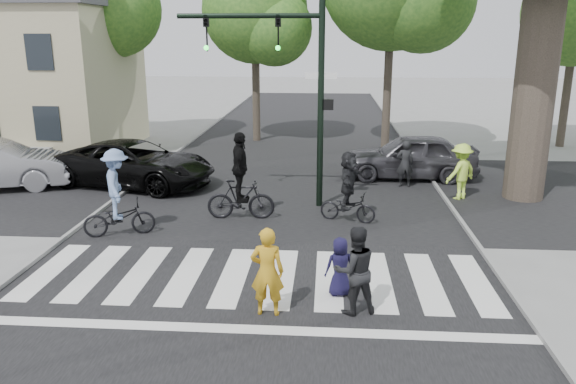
# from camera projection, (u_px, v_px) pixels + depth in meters

# --- Properties ---
(ground) EXTENTS (120.00, 120.00, 0.00)m
(ground) POSITION_uv_depth(u_px,v_px,m) (251.00, 298.00, 10.80)
(ground) COLOR gray
(ground) RESTS_ON ground
(road_stem) EXTENTS (10.00, 70.00, 0.01)m
(road_stem) POSITION_uv_depth(u_px,v_px,m) (275.00, 217.00, 15.60)
(road_stem) COLOR black
(road_stem) RESTS_ON ground
(road_cross) EXTENTS (70.00, 10.00, 0.01)m
(road_cross) POSITION_uv_depth(u_px,v_px,m) (284.00, 189.00, 18.49)
(road_cross) COLOR black
(road_cross) RESTS_ON ground
(curb_left) EXTENTS (0.10, 70.00, 0.10)m
(curb_left) POSITION_uv_depth(u_px,v_px,m) (99.00, 212.00, 15.94)
(curb_left) COLOR gray
(curb_left) RESTS_ON ground
(curb_right) EXTENTS (0.10, 70.00, 0.10)m
(curb_right) POSITION_uv_depth(u_px,v_px,m) (460.00, 220.00, 15.24)
(curb_right) COLOR gray
(curb_right) RESTS_ON ground
(crosswalk) EXTENTS (10.00, 3.85, 0.01)m
(crosswalk) POSITION_uv_depth(u_px,v_px,m) (255.00, 283.00, 11.43)
(crosswalk) COLOR silver
(crosswalk) RESTS_ON ground
(traffic_signal) EXTENTS (4.45, 0.29, 6.00)m
(traffic_signal) POSITION_uv_depth(u_px,v_px,m) (291.00, 72.00, 15.68)
(traffic_signal) COLOR black
(traffic_signal) RESTS_ON ground
(bg_tree_2) EXTENTS (5.04, 4.80, 8.40)m
(bg_tree_2) POSITION_uv_depth(u_px,v_px,m) (260.00, 15.00, 25.33)
(bg_tree_2) COLOR brown
(bg_tree_2) RESTS_ON ground
(house) EXTENTS (8.40, 8.10, 8.82)m
(house) POSITION_uv_depth(u_px,v_px,m) (27.00, 62.00, 24.00)
(house) COLOR beige
(house) RESTS_ON ground
(pedestrian_woman) EXTENTS (0.61, 0.40, 1.66)m
(pedestrian_woman) POSITION_uv_depth(u_px,v_px,m) (267.00, 272.00, 9.97)
(pedestrian_woman) COLOR gold
(pedestrian_woman) RESTS_ON ground
(pedestrian_child) EXTENTS (0.65, 0.50, 1.17)m
(pedestrian_child) POSITION_uv_depth(u_px,v_px,m) (340.00, 267.00, 10.79)
(pedestrian_child) COLOR black
(pedestrian_child) RESTS_ON ground
(pedestrian_adult) EXTENTS (0.95, 0.84, 1.65)m
(pedestrian_adult) POSITION_uv_depth(u_px,v_px,m) (355.00, 270.00, 10.04)
(pedestrian_adult) COLOR black
(pedestrian_adult) RESTS_ON ground
(cyclist_left) EXTENTS (1.85, 1.29, 2.22)m
(cyclist_left) POSITION_uv_depth(u_px,v_px,m) (118.00, 199.00, 13.95)
(cyclist_left) COLOR black
(cyclist_left) RESTS_ON ground
(cyclist_mid) EXTENTS (1.87, 1.14, 2.41)m
(cyclist_mid) POSITION_uv_depth(u_px,v_px,m) (240.00, 184.00, 15.23)
(cyclist_mid) COLOR black
(cyclist_mid) RESTS_ON ground
(cyclist_right) EXTENTS (1.61, 1.49, 1.93)m
(cyclist_right) POSITION_uv_depth(u_px,v_px,m) (348.00, 191.00, 15.05)
(cyclist_right) COLOR black
(cyclist_right) RESTS_ON ground
(car_suv) EXTENTS (5.88, 3.79, 1.51)m
(car_suv) POSITION_uv_depth(u_px,v_px,m) (134.00, 164.00, 18.73)
(car_suv) COLOR black
(car_suv) RESTS_ON ground
(car_grey) EXTENTS (4.67, 1.95, 1.58)m
(car_grey) POSITION_uv_depth(u_px,v_px,m) (409.00, 156.00, 19.72)
(car_grey) COLOR #3A393E
(car_grey) RESTS_ON ground
(bystander_hivis) EXTENTS (1.28, 1.18, 1.73)m
(bystander_hivis) POSITION_uv_depth(u_px,v_px,m) (461.00, 172.00, 17.15)
(bystander_hivis) COLOR #CCFF4B
(bystander_hivis) RESTS_ON ground
(bystander_dark) EXTENTS (0.59, 0.40, 1.57)m
(bystander_dark) POSITION_uv_depth(u_px,v_px,m) (405.00, 164.00, 18.55)
(bystander_dark) COLOR black
(bystander_dark) RESTS_ON ground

